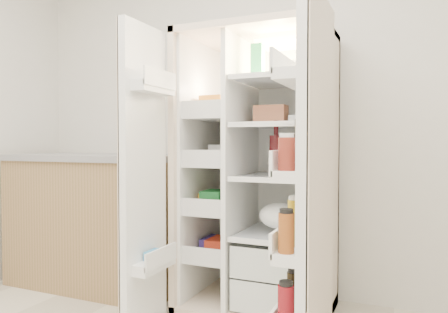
% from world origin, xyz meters
% --- Properties ---
extents(wall_back, '(4.00, 0.02, 2.70)m').
position_xyz_m(wall_back, '(0.00, 2.00, 1.35)').
color(wall_back, silver).
rests_on(wall_back, floor).
extents(refrigerator, '(0.92, 0.70, 1.80)m').
position_xyz_m(refrigerator, '(0.09, 1.65, 0.74)').
color(refrigerator, beige).
rests_on(refrigerator, floor).
extents(freezer_door, '(0.15, 0.40, 1.72)m').
position_xyz_m(freezer_door, '(-0.42, 1.05, 0.89)').
color(freezer_door, white).
rests_on(freezer_door, floor).
extents(fridge_door, '(0.17, 0.58, 1.72)m').
position_xyz_m(fridge_door, '(0.56, 0.96, 0.87)').
color(fridge_door, white).
rests_on(fridge_door, floor).
extents(kitchen_counter, '(1.38, 0.74, 1.00)m').
position_xyz_m(kitchen_counter, '(-1.22, 1.64, 0.50)').
color(kitchen_counter, '#97734B').
rests_on(kitchen_counter, floor).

